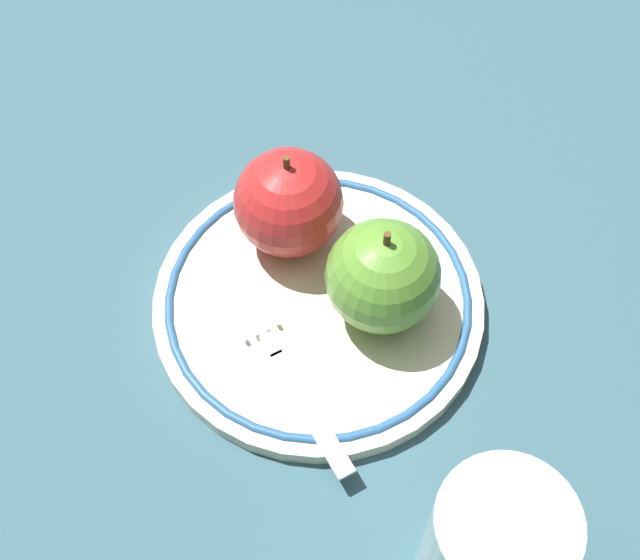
# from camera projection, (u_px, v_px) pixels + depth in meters

# --- Properties ---
(ground_plane) EXTENTS (2.00, 2.00, 0.00)m
(ground_plane) POSITION_uv_depth(u_px,v_px,m) (324.00, 313.00, 0.61)
(ground_plane) COLOR #325662
(plate) EXTENTS (0.22, 0.22, 0.02)m
(plate) POSITION_uv_depth(u_px,v_px,m) (320.00, 301.00, 0.61)
(plate) COLOR beige
(plate) RESTS_ON ground_plane
(apple_red_whole) EXTENTS (0.07, 0.07, 0.08)m
(apple_red_whole) POSITION_uv_depth(u_px,v_px,m) (383.00, 276.00, 0.56)
(apple_red_whole) COLOR #5A9431
(apple_red_whole) RESTS_ON plate
(apple_second_whole) EXTENTS (0.07, 0.07, 0.08)m
(apple_second_whole) POSITION_uv_depth(u_px,v_px,m) (288.00, 202.00, 0.60)
(apple_second_whole) COLOR red
(apple_second_whole) RESTS_ON plate
(fork) EXTENTS (0.06, 0.17, 0.00)m
(fork) POSITION_uv_depth(u_px,v_px,m) (285.00, 370.00, 0.57)
(fork) COLOR silver
(fork) RESTS_ON plate
(drinking_glass) EXTENTS (0.07, 0.07, 0.12)m
(drinking_glass) POSITION_uv_depth(u_px,v_px,m) (490.00, 556.00, 0.47)
(drinking_glass) COLOR silver
(drinking_glass) RESTS_ON ground_plane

